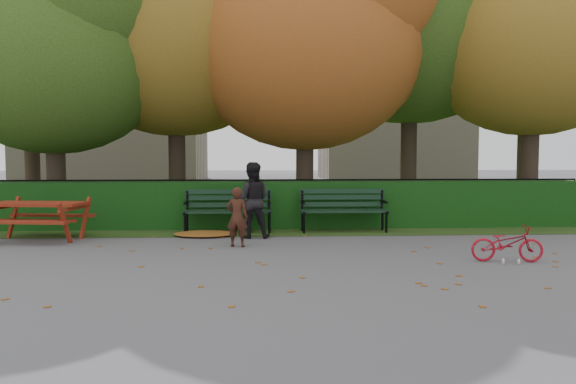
{
  "coord_description": "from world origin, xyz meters",
  "views": [
    {
      "loc": [
        -0.68,
        -7.88,
        1.64
      ],
      "look_at": [
        -0.19,
        1.25,
        1.0
      ],
      "focal_mm": 35.0,
      "sensor_mm": 36.0,
      "label": 1
    }
  ],
  "objects": [
    {
      "name": "ground",
      "position": [
        0.0,
        0.0,
        0.0
      ],
      "size": [
        90.0,
        90.0,
        0.0
      ],
      "primitive_type": "plane",
      "color": "slate",
      "rests_on": "ground"
    },
    {
      "name": "grass_strip",
      "position": [
        0.0,
        14.0,
        0.01
      ],
      "size": [
        90.0,
        90.0,
        0.0
      ],
      "primitive_type": "plane",
      "color": "#243A16",
      "rests_on": "ground"
    },
    {
      "name": "building_left",
      "position": [
        -9.0,
        26.0,
        7.5
      ],
      "size": [
        10.0,
        7.0,
        15.0
      ],
      "primitive_type": "cube",
      "color": "gray",
      "rests_on": "ground"
    },
    {
      "name": "building_right",
      "position": [
        8.0,
        28.0,
        6.0
      ],
      "size": [
        9.0,
        6.0,
        12.0
      ],
      "primitive_type": "cube",
      "color": "gray",
      "rests_on": "ground"
    },
    {
      "name": "hedge",
      "position": [
        0.0,
        4.5,
        0.5
      ],
      "size": [
        13.0,
        0.9,
        1.0
      ],
      "primitive_type": "cube",
      "color": "black",
      "rests_on": "ground"
    },
    {
      "name": "iron_fence",
      "position": [
        0.0,
        5.3,
        0.54
      ],
      "size": [
        14.0,
        0.04,
        1.02
      ],
      "color": "black",
      "rests_on": "ground"
    },
    {
      "name": "tree_a",
      "position": [
        -5.19,
        5.58,
        4.52
      ],
      "size": [
        5.88,
        5.6,
        7.48
      ],
      "color": "#31241C",
      "rests_on": "ground"
    },
    {
      "name": "tree_b",
      "position": [
        -2.44,
        6.75,
        5.4
      ],
      "size": [
        6.72,
        6.4,
        8.79
      ],
      "color": "#31241C",
      "rests_on": "ground"
    },
    {
      "name": "tree_c",
      "position": [
        0.83,
        5.96,
        4.82
      ],
      "size": [
        6.3,
        6.0,
        8.0
      ],
      "color": "#31241C",
      "rests_on": "ground"
    },
    {
      "name": "tree_e",
      "position": [
        6.52,
        5.77,
        5.08
      ],
      "size": [
        6.09,
        5.8,
        8.16
      ],
      "color": "#31241C",
      "rests_on": "ground"
    },
    {
      "name": "tree_f",
      "position": [
        -7.13,
        9.24,
        5.69
      ],
      "size": [
        6.93,
        6.6,
        9.19
      ],
      "color": "#31241C",
      "rests_on": "ground"
    },
    {
      "name": "tree_g",
      "position": [
        8.33,
        9.76,
        5.37
      ],
      "size": [
        6.3,
        6.0,
        8.55
      ],
      "color": "#31241C",
      "rests_on": "ground"
    },
    {
      "name": "bench_left",
      "position": [
        -1.3,
        3.7,
        0.52
      ],
      "size": [
        1.8,
        0.57,
        0.88
      ],
      "color": "black",
      "rests_on": "ground"
    },
    {
      "name": "bench_right",
      "position": [
        1.1,
        3.7,
        0.52
      ],
      "size": [
        1.8,
        0.57,
        0.88
      ],
      "color": "black",
      "rests_on": "ground"
    },
    {
      "name": "picnic_table",
      "position": [
        -4.8,
        2.81,
        0.56
      ],
      "size": [
        1.83,
        1.55,
        0.81
      ],
      "rotation": [
        0.0,
        0.0,
        -0.13
      ],
      "color": "maroon",
      "rests_on": "ground"
    },
    {
      "name": "leaf_pile",
      "position": [
        -1.74,
        3.2,
        0.04
      ],
      "size": [
        1.45,
        1.25,
        0.08
      ],
      "primitive_type": "ellipsoid",
      "rotation": [
        0.0,
        0.0,
        -0.39
      ],
      "color": "brown",
      "rests_on": "ground"
    },
    {
      "name": "leaf_scatter",
      "position": [
        0.0,
        0.3,
        0.01
      ],
      "size": [
        9.0,
        5.7,
        0.01
      ],
      "primitive_type": null,
      "color": "brown",
      "rests_on": "ground"
    },
    {
      "name": "child",
      "position": [
        -1.05,
        1.87,
        0.52
      ],
      "size": [
        0.43,
        0.33,
        1.05
      ],
      "primitive_type": "imported",
      "rotation": [
        0.0,
        0.0,
        2.92
      ],
      "color": "#3C1D13",
      "rests_on": "ground"
    },
    {
      "name": "adult",
      "position": [
        -0.8,
        2.9,
        0.73
      ],
      "size": [
        0.71,
        0.56,
        1.46
      ],
      "primitive_type": "imported",
      "rotation": [
        0.0,
        0.0,
        3.15
      ],
      "color": "black",
      "rests_on": "ground"
    },
    {
      "name": "bicycle",
      "position": [
        3.06,
        0.29,
        0.28
      ],
      "size": [
        1.09,
        0.52,
        0.55
      ],
      "primitive_type": "imported",
      "rotation": [
        0.0,
        0.0,
        1.42
      ],
      "color": "#AC0F20",
      "rests_on": "ground"
    }
  ]
}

